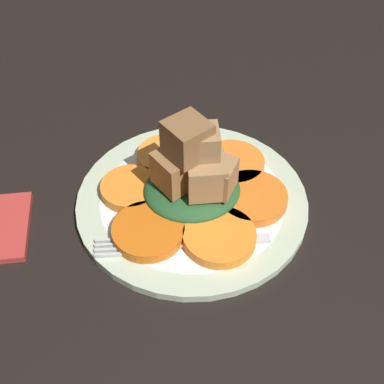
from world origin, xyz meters
TOP-DOWN VIEW (x-y plane):
  - table_slab at (0.00, 0.00)cm, footprint 120.00×120.00cm
  - plate at (0.00, 0.00)cm, footprint 27.44×27.44cm
  - carrot_slice_0 at (2.15, -6.77)cm, footprint 8.09×8.09cm
  - carrot_slice_1 at (6.91, -1.47)cm, footprint 8.26×8.26cm
  - carrot_slice_2 at (5.71, 4.54)cm, footprint 7.87×7.87cm
  - carrot_slice_3 at (-2.36, 7.06)cm, footprint 7.36×7.36cm
  - carrot_slice_4 at (-7.15, 1.91)cm, footprint 7.09×7.09cm
  - carrot_slice_5 at (-5.51, -4.96)cm, footprint 8.10×8.10cm
  - center_pile at (0.19, -0.28)cm, footprint 11.31×10.18cm
  - fork at (-2.40, -6.79)cm, footprint 19.25×2.75cm

SIDE VIEW (x-z plane):
  - table_slab at x=0.00cm, z-range 0.00..2.00cm
  - plate at x=0.00cm, z-range 1.99..3.04cm
  - fork at x=-2.40cm, z-range 3.10..3.50cm
  - carrot_slice_0 at x=2.15cm, z-range 3.10..4.34cm
  - carrot_slice_1 at x=6.91cm, z-range 3.10..4.34cm
  - carrot_slice_2 at x=5.71cm, z-range 3.10..4.34cm
  - carrot_slice_3 at x=-2.36cm, z-range 3.10..4.34cm
  - carrot_slice_4 at x=-7.15cm, z-range 3.10..4.34cm
  - carrot_slice_5 at x=-5.51cm, z-range 3.10..4.34cm
  - center_pile at x=0.19cm, z-range 1.40..12.65cm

